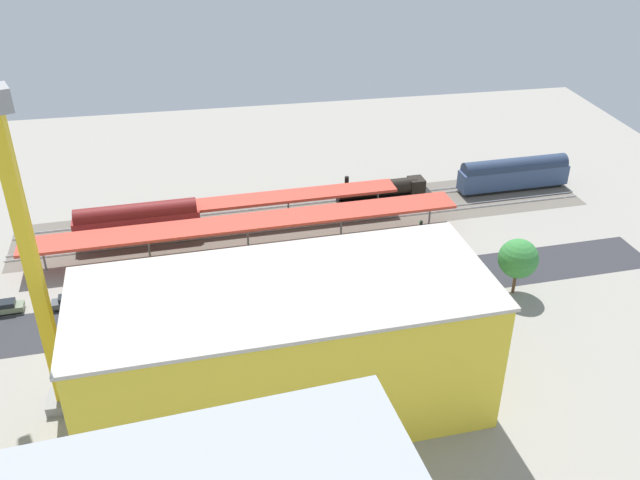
{
  "coord_description": "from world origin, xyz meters",
  "views": [
    {
      "loc": [
        16.79,
        80.87,
        53.81
      ],
      "look_at": [
        2.0,
        1.01,
        6.84
      ],
      "focal_mm": 38.82,
      "sensor_mm": 36.0,
      "label": 1
    }
  ],
  "objects_px": {
    "box_truck_2": "(243,322)",
    "platform_canopy_near": "(247,223)",
    "parked_car_4": "(185,288)",
    "street_tree_4": "(230,296)",
    "parked_car_3": "(246,282)",
    "street_tree_2": "(390,276)",
    "parked_car_0": "(408,266)",
    "traffic_light": "(420,236)",
    "parked_car_2": "(301,276)",
    "construction_building": "(285,350)",
    "tower_crane": "(24,235)",
    "parked_car_5": "(126,295)",
    "street_tree_1": "(276,285)",
    "parked_car_1": "(352,272)",
    "passenger_coach": "(514,173)",
    "box_truck_0": "(286,310)",
    "street_tree_0": "(518,259)",
    "parked_car_7": "(6,308)",
    "platform_canopy_far": "(241,201)",
    "freight_coach_far": "(137,221)",
    "street_tree_3": "(445,272)",
    "locomotive": "(385,190)",
    "parked_car_6": "(69,302)"
  },
  "relations": [
    {
      "from": "box_truck_2",
      "to": "platform_canopy_near",
      "type": "bearing_deg",
      "value": -96.89
    },
    {
      "from": "parked_car_4",
      "to": "street_tree_4",
      "type": "xyz_separation_m",
      "value": [
        -5.88,
        9.18,
        4.24
      ]
    },
    {
      "from": "parked_car_3",
      "to": "street_tree_4",
      "type": "height_order",
      "value": "street_tree_4"
    },
    {
      "from": "platform_canopy_near",
      "to": "street_tree_2",
      "type": "bearing_deg",
      "value": 130.39
    },
    {
      "from": "parked_car_0",
      "to": "traffic_light",
      "type": "bearing_deg",
      "value": -143.69
    },
    {
      "from": "platform_canopy_near",
      "to": "street_tree_2",
      "type": "relative_size",
      "value": 8.53
    },
    {
      "from": "parked_car_2",
      "to": "construction_building",
      "type": "bearing_deg",
      "value": 77.17
    },
    {
      "from": "tower_crane",
      "to": "traffic_light",
      "type": "bearing_deg",
      "value": -157.05
    },
    {
      "from": "parked_car_3",
      "to": "parked_car_5",
      "type": "height_order",
      "value": "parked_car_3"
    },
    {
      "from": "parked_car_2",
      "to": "street_tree_1",
      "type": "bearing_deg",
      "value": 60.37
    },
    {
      "from": "parked_car_1",
      "to": "street_tree_4",
      "type": "height_order",
      "value": "street_tree_4"
    },
    {
      "from": "passenger_coach",
      "to": "box_truck_0",
      "type": "xyz_separation_m",
      "value": [
        45.02,
        31.23,
        -1.46
      ]
    },
    {
      "from": "parked_car_3",
      "to": "parked_car_4",
      "type": "relative_size",
      "value": 0.9
    },
    {
      "from": "parked_car_3",
      "to": "tower_crane",
      "type": "bearing_deg",
      "value": 40.51
    },
    {
      "from": "parked_car_5",
      "to": "street_tree_2",
      "type": "height_order",
      "value": "street_tree_2"
    },
    {
      "from": "parked_car_0",
      "to": "parked_car_5",
      "type": "relative_size",
      "value": 1.01
    },
    {
      "from": "parked_car_4",
      "to": "street_tree_0",
      "type": "xyz_separation_m",
      "value": [
        -44.33,
        8.2,
        4.73
      ]
    },
    {
      "from": "parked_car_0",
      "to": "parked_car_7",
      "type": "bearing_deg",
      "value": 0.17
    },
    {
      "from": "box_truck_0",
      "to": "street_tree_0",
      "type": "height_order",
      "value": "street_tree_0"
    },
    {
      "from": "parked_car_5",
      "to": "street_tree_1",
      "type": "distance_m",
      "value": 21.38
    },
    {
      "from": "traffic_light",
      "to": "platform_canopy_far",
      "type": "bearing_deg",
      "value": -34.74
    },
    {
      "from": "platform_canopy_far",
      "to": "passenger_coach",
      "type": "distance_m",
      "value": 48.58
    },
    {
      "from": "street_tree_0",
      "to": "tower_crane",
      "type": "bearing_deg",
      "value": 10.41
    },
    {
      "from": "parked_car_2",
      "to": "street_tree_1",
      "type": "relative_size",
      "value": 0.52
    },
    {
      "from": "parked_car_5",
      "to": "construction_building",
      "type": "bearing_deg",
      "value": 127.87
    },
    {
      "from": "freight_coach_far",
      "to": "street_tree_0",
      "type": "relative_size",
      "value": 2.35
    },
    {
      "from": "platform_canopy_far",
      "to": "street_tree_3",
      "type": "distance_m",
      "value": 35.91
    },
    {
      "from": "platform_canopy_far",
      "to": "parked_car_0",
      "type": "xyz_separation_m",
      "value": [
        -22.3,
        18.22,
        -3.44
      ]
    },
    {
      "from": "parked_car_1",
      "to": "parked_car_7",
      "type": "xyz_separation_m",
      "value": [
        46.56,
        0.16,
        -0.02
      ]
    },
    {
      "from": "platform_canopy_near",
      "to": "parked_car_7",
      "type": "relative_size",
      "value": 14.23
    },
    {
      "from": "parked_car_5",
      "to": "parked_car_4",
      "type": "bearing_deg",
      "value": -177.27
    },
    {
      "from": "parked_car_3",
      "to": "street_tree_3",
      "type": "relative_size",
      "value": 0.58
    },
    {
      "from": "parked_car_2",
      "to": "parked_car_5",
      "type": "distance_m",
      "value": 23.98
    },
    {
      "from": "parked_car_7",
      "to": "box_truck_2",
      "type": "distance_m",
      "value": 31.97
    },
    {
      "from": "locomotive",
      "to": "box_truck_2",
      "type": "xyz_separation_m",
      "value": [
        27.24,
        33.03,
        -0.06
      ]
    },
    {
      "from": "parked_car_0",
      "to": "parked_car_3",
      "type": "bearing_deg",
      "value": -0.51
    },
    {
      "from": "construction_building",
      "to": "street_tree_4",
      "type": "distance_m",
      "value": 15.96
    },
    {
      "from": "parked_car_2",
      "to": "parked_car_7",
      "type": "distance_m",
      "value": 39.34
    },
    {
      "from": "parked_car_0",
      "to": "construction_building",
      "type": "distance_m",
      "value": 32.58
    },
    {
      "from": "passenger_coach",
      "to": "parked_car_6",
      "type": "distance_m",
      "value": 76.56
    },
    {
      "from": "passenger_coach",
      "to": "street_tree_1",
      "type": "bearing_deg",
      "value": 33.38
    },
    {
      "from": "parked_car_1",
      "to": "parked_car_4",
      "type": "bearing_deg",
      "value": -0.59
    },
    {
      "from": "box_truck_0",
      "to": "box_truck_2",
      "type": "relative_size",
      "value": 1.02
    },
    {
      "from": "parked_car_6",
      "to": "traffic_light",
      "type": "height_order",
      "value": "traffic_light"
    },
    {
      "from": "parked_car_0",
      "to": "construction_building",
      "type": "bearing_deg",
      "value": 48.66
    },
    {
      "from": "box_truck_2",
      "to": "street_tree_1",
      "type": "distance_m",
      "value": 6.26
    },
    {
      "from": "parked_car_0",
      "to": "street_tree_1",
      "type": "bearing_deg",
      "value": 20.85
    },
    {
      "from": "platform_canopy_far",
      "to": "box_truck_2",
      "type": "distance_m",
      "value": 28.73
    },
    {
      "from": "tower_crane",
      "to": "parked_car_0",
      "type": "bearing_deg",
      "value": -157.7
    },
    {
      "from": "locomotive",
      "to": "box_truck_2",
      "type": "height_order",
      "value": "locomotive"
    }
  ]
}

